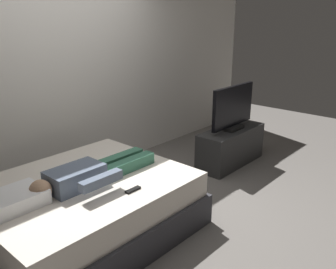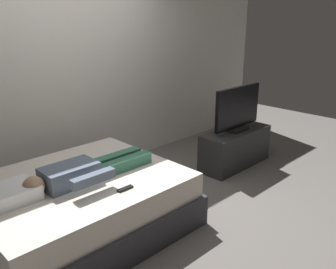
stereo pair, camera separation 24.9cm
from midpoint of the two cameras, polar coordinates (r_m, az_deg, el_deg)
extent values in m
plane|color=slate|center=(3.82, -3.43, -12.48)|extent=(10.00, 10.00, 0.00)
cube|color=silver|center=(4.72, -13.32, 11.09)|extent=(6.40, 0.10, 2.80)
cube|color=#333338|center=(3.57, -15.13, -12.79)|extent=(1.90, 1.56, 0.30)
cube|color=silver|center=(3.44, -15.50, -8.92)|extent=(1.82, 1.48, 0.24)
cube|color=white|center=(3.11, -25.63, -9.44)|extent=(0.48, 0.34, 0.12)
cube|color=slate|center=(3.25, -16.61, -6.58)|extent=(0.48, 0.28, 0.18)
sphere|color=tan|center=(3.11, -21.78, -8.31)|extent=(0.18, 0.18, 0.18)
cube|color=#387056|center=(3.48, -8.33, -4.87)|extent=(0.60, 0.11, 0.11)
cube|color=#387056|center=(3.60, -9.98, -4.17)|extent=(0.60, 0.11, 0.11)
cube|color=slate|center=(3.05, -12.88, -7.15)|extent=(0.40, 0.08, 0.08)
cube|color=black|center=(3.12, -7.89, -8.70)|extent=(0.15, 0.04, 0.02)
cube|color=#2D2D2D|center=(4.98, 8.50, -1.90)|extent=(1.10, 0.40, 0.50)
cube|color=black|center=(4.90, 8.65, 1.13)|extent=(0.32, 0.20, 0.05)
cube|color=black|center=(4.82, 8.82, 4.48)|extent=(0.88, 0.05, 0.54)
camera|label=1|loc=(0.12, -91.77, -0.59)|focal=38.47mm
camera|label=2|loc=(0.12, 88.23, 0.59)|focal=38.47mm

